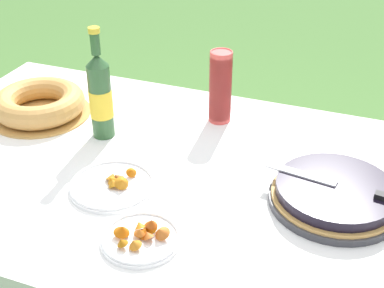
% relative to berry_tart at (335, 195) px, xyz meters
% --- Properties ---
extents(garden_table, '(1.89, 1.02, 0.67)m').
position_rel_berry_tart_xyz_m(garden_table, '(-0.36, -0.01, -0.09)').
color(garden_table, '#A87A47').
rests_on(garden_table, ground_plane).
extents(tablecloth, '(1.90, 1.03, 0.10)m').
position_rel_berry_tart_xyz_m(tablecloth, '(-0.36, -0.01, -0.04)').
color(tablecloth, white).
rests_on(tablecloth, garden_table).
extents(berry_tart, '(0.34, 0.34, 0.06)m').
position_rel_berry_tart_xyz_m(berry_tart, '(0.00, 0.00, 0.00)').
color(berry_tart, '#38383D').
rests_on(berry_tart, tablecloth).
extents(serving_knife, '(0.37, 0.08, 0.01)m').
position_rel_berry_tart_xyz_m(serving_knife, '(0.03, -0.00, 0.04)').
color(serving_knife, silver).
rests_on(serving_knife, berry_tart).
extents(bundt_cake, '(0.33, 0.33, 0.08)m').
position_rel_berry_tart_xyz_m(bundt_cake, '(-0.99, 0.14, 0.01)').
color(bundt_cake, tan).
rests_on(bundt_cake, tablecloth).
extents(cup_stack, '(0.07, 0.07, 0.24)m').
position_rel_berry_tart_xyz_m(cup_stack, '(-0.42, 0.32, 0.09)').
color(cup_stack, '#E04C47').
rests_on(cup_stack, tablecloth).
extents(cider_bottle_green, '(0.07, 0.07, 0.35)m').
position_rel_berry_tart_xyz_m(cider_bottle_green, '(-0.73, 0.10, 0.11)').
color(cider_bottle_green, '#2D562D').
rests_on(cider_bottle_green, tablecloth).
extents(snack_plate_near, '(0.23, 0.23, 0.06)m').
position_rel_berry_tart_xyz_m(snack_plate_near, '(-0.57, -0.14, -0.02)').
color(snack_plate_near, white).
rests_on(snack_plate_near, tablecloth).
extents(snack_plate_left, '(0.19, 0.19, 0.05)m').
position_rel_berry_tart_xyz_m(snack_plate_left, '(-0.40, -0.31, -0.01)').
color(snack_plate_left, white).
rests_on(snack_plate_left, tablecloth).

